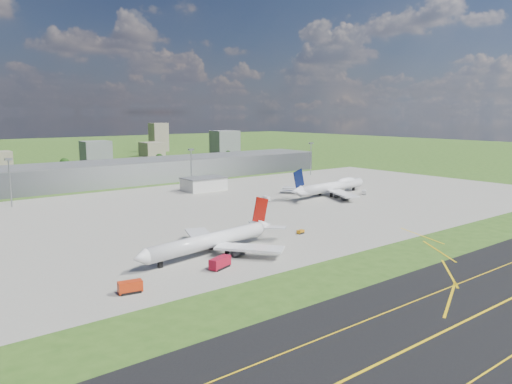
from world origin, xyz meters
TOP-DOWN VIEW (x-y plane):
  - ground at (0.00, 150.00)m, footprint 1400.00×1400.00m
  - apron at (10.00, 40.00)m, footprint 360.00×190.00m
  - terminal at (0.00, 165.00)m, footprint 300.00×42.00m
  - ops_building at (10.00, 100.00)m, footprint 26.00×16.00m
  - mast_west at (-100.00, 115.00)m, footprint 3.50×2.00m
  - mast_center at (10.00, 115.00)m, footprint 3.50×2.00m
  - mast_east at (120.00, 115.00)m, footprint 3.50×2.00m
  - airliner_red_twin at (-65.19, -23.83)m, footprint 63.66×49.14m
  - airliner_blue_quad at (60.85, 37.24)m, footprint 70.34×54.86m
  - fire_truck at (-73.24, -39.81)m, footprint 8.69×5.60m
  - crash_tender at (-105.11, -42.61)m, footprint 6.98×4.02m
  - tug_yellow at (-21.27, -22.30)m, footprint 3.33×2.18m
  - van_white_near at (17.06, 45.90)m, footprint 3.07×5.36m
  - van_white_far at (77.66, 25.98)m, footprint 5.37×4.85m
  - bldg_c at (20.00, 310.00)m, footprint 26.00×20.00m
  - bldg_ce at (100.00, 350.00)m, footprint 22.00×24.00m
  - bldg_e at (180.00, 320.00)m, footprint 30.00×22.00m
  - bldg_tall_e at (140.00, 410.00)m, footprint 20.00×18.00m
  - tree_c at (-20.00, 280.00)m, footprint 8.10×8.10m
  - tree_e at (70.00, 275.00)m, footprint 7.65×7.65m
  - tree_far_e at (160.00, 285.00)m, footprint 6.30×6.30m

SIDE VIEW (x-z plane):
  - ground at x=0.00m, z-range 0.00..0.00m
  - apron at x=10.00m, z-range 0.00..0.08m
  - tug_yellow at x=-21.27m, z-range 0.05..1.65m
  - van_white_far at x=77.66m, z-range 0.01..2.57m
  - van_white_near at x=17.06m, z-range 0.01..2.58m
  - crash_tender at x=-105.11m, z-range 0.00..3.41m
  - fire_truck at x=-73.24m, z-range -0.01..3.60m
  - ops_building at x=10.00m, z-range 0.00..8.00m
  - tree_far_e at x=160.00m, z-range 0.68..8.38m
  - airliner_red_twin at x=-65.19m, z-range -4.09..13.41m
  - airliner_blue_quad at x=60.85m, z-range -4.08..14.28m
  - tree_e at x=70.00m, z-range 0.84..10.19m
  - tree_c at x=-20.00m, z-range 0.89..10.79m
  - terminal at x=0.00m, z-range 0.00..15.00m
  - bldg_ce at x=100.00m, z-range 0.00..16.00m
  - bldg_c at x=20.00m, z-range 0.00..22.00m
  - bldg_e at x=180.00m, z-range 0.00..28.00m
  - mast_west at x=-100.00m, z-range 4.76..30.66m
  - mast_center at x=10.00m, z-range 4.76..30.66m
  - mast_east at x=120.00m, z-range 4.76..30.66m
  - bldg_tall_e at x=140.00m, z-range 0.00..36.00m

